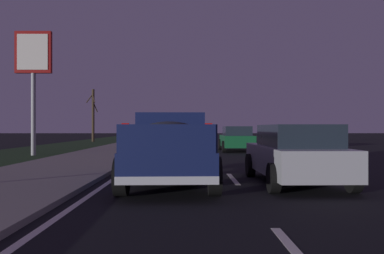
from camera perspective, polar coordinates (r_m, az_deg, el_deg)
ground at (r=27.48m, az=2.18°, el=-3.13°), size 144.00×144.00×0.00m
sidewalk_shoulder at (r=27.81m, az=-9.66°, el=-2.97°), size 108.00×4.00×0.12m
grass_verge at (r=29.03m, az=-19.46°, el=-2.96°), size 108.00×6.00×0.01m
lane_markings at (r=29.45m, az=-2.97°, el=-2.92°), size 108.00×3.54×0.01m
pickup_truck at (r=10.20m, az=-3.24°, el=-2.81°), size 5.47×2.38×1.87m
sedan_green at (r=24.39m, az=6.55°, el=-1.68°), size 4.42×2.05×1.54m
sedan_silver at (r=10.47m, az=14.91°, el=-3.81°), size 4.43×2.07×1.54m
gas_price_sign at (r=22.24m, az=-22.29°, el=8.76°), size 0.27×1.90×6.52m
bare_tree_far at (r=41.40m, az=-14.34°, el=1.83°), size 1.73×1.09×5.43m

